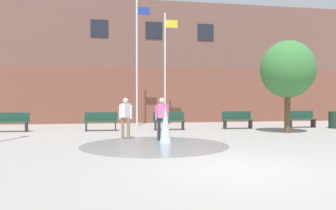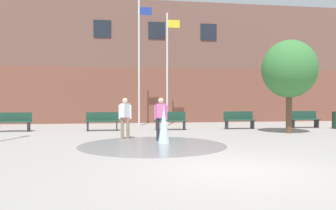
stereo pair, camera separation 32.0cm
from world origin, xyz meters
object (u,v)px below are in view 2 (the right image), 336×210
Objects in this scene: park_bench_far_left at (14,121)px; teen_by_trashcan at (161,116)px; park_bench_under_right_flagpole at (239,120)px; flagpole_left at (140,59)px; park_bench_near_trashcan at (304,119)px; adult_near_bench at (125,115)px; flagpole_right at (168,65)px; park_bench_under_left_flagpole at (170,120)px; park_bench_left_of_flagpoles at (102,121)px; street_tree_near_building at (289,69)px.

teen_by_trashcan is (6.55, -4.46, 0.45)m from park_bench_far_left.
flagpole_left is at bearing 152.03° from park_bench_under_right_flagpole.
park_bench_near_trashcan is 9.72m from flagpole_left.
adult_near_bench is 1.00× the size of teen_by_trashcan.
flagpole_left is 1.69m from flagpole_right.
park_bench_near_trashcan is at bearing -147.44° from teen_by_trashcan.
flagpole_left is at bearing 21.74° from park_bench_far_left.
adult_near_bench reaches higher than park_bench_under_left_flagpole.
park_bench_left_of_flagpoles is 1.01× the size of teen_by_trashcan.
flagpole_left is 1.10× the size of flagpole_right.
park_bench_far_left is 0.24× the size of flagpole_right.
flagpole_left reaches higher than park_bench_far_left.
flagpole_left is at bearing 53.35° from park_bench_left_of_flagpoles.
park_bench_under_left_flagpole is at bearing -63.25° from flagpole_left.
park_bench_far_left is 7.46m from flagpole_left.
park_bench_under_left_flagpole is 4.11m from flagpole_right.
park_bench_near_trashcan is 10.33m from adult_near_bench.
street_tree_near_building is at bearing 137.68° from adult_near_bench.
park_bench_far_left is 4.19m from park_bench_left_of_flagpoles.
park_bench_far_left and park_bench_under_left_flagpole have the same top height.
flagpole_right is (2.59, 6.22, 2.60)m from adult_near_bench.
park_bench_left_of_flagpoles is 0.22× the size of flagpole_left.
park_bench_left_of_flagpoles is at bearing -2.88° from park_bench_far_left.
park_bench_under_left_flagpole is 4.58m from flagpole_left.
teen_by_trashcan is at bearing 101.12° from adult_near_bench.
teen_by_trashcan is at bearing -152.61° from park_bench_near_trashcan.
park_bench_under_right_flagpole is at bearing 121.47° from street_tree_near_building.
street_tree_near_building is at bearing -46.29° from flagpole_right.
street_tree_near_building is at bearing -58.53° from park_bench_under_right_flagpole.
flagpole_right is (7.82, 2.46, 3.06)m from park_bench_far_left.
street_tree_near_building is (7.44, 1.15, 1.98)m from adult_near_bench.
park_bench_near_trashcan is at bearing 149.47° from adult_near_bench.
park_bench_under_right_flagpole is at bearing -27.97° from flagpole_left.
park_bench_far_left is at bearing 168.35° from street_tree_near_building.
street_tree_near_building is (6.50, -5.07, -0.97)m from flagpole_left.
flagpole_right reaches higher than park_bench_left_of_flagpoles.
park_bench_under_right_flagpole is at bearing -1.08° from park_bench_far_left.
park_bench_left_of_flagpoles is at bearing -179.58° from park_bench_near_trashcan.
flagpole_right is (1.65, 0.00, -0.35)m from flagpole_left.
flagpole_right reaches higher than park_bench_far_left.
park_bench_under_right_flagpole is at bearing 159.63° from adult_near_bench.
street_tree_near_building is (-2.23, -2.48, 2.43)m from park_bench_near_trashcan.
teen_by_trashcan is at bearing -103.46° from park_bench_under_left_flagpole.
flagpole_right is at bearing 84.28° from park_bench_under_left_flagpole.
flagpole_right is (0.27, 2.74, 3.06)m from park_bench_under_left_flagpole.
park_bench_near_trashcan is at bearing 48.09° from street_tree_near_building.
flagpole_right reaches higher than street_tree_near_building.
park_bench_near_trashcan is (14.89, -0.13, 0.00)m from park_bench_far_left.
park_bench_near_trashcan is 1.01× the size of teen_by_trashcan.
park_bench_near_trashcan is 4.13m from street_tree_near_building.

